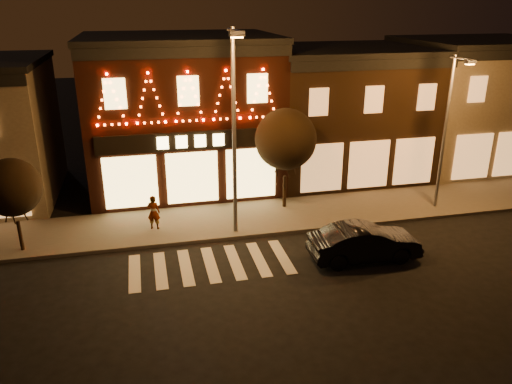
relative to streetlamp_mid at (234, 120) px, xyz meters
name	(u,v)px	position (x,y,z in m)	size (l,w,h in m)	color
ground	(228,322)	(-1.51, -6.34, -5.36)	(120.00, 120.00, 0.00)	black
sidewalk_far	(240,219)	(0.49, 1.66, -5.28)	(44.00, 4.00, 0.15)	#47423D
building_pulp	(182,112)	(-1.51, 7.64, -1.19)	(10.20, 8.34, 8.30)	black
building_right_a	(342,111)	(7.99, 7.65, -1.59)	(9.20, 8.28, 7.50)	#311E11
building_right_b	(475,102)	(16.99, 7.65, -1.44)	(9.20, 8.28, 7.80)	brown
streetlamp_mid	(234,120)	(0.00, 0.00, 0.00)	(0.58, 2.04, 8.87)	#59595E
streetlamp_right	(448,122)	(10.47, 0.65, -0.81)	(0.56, 1.72, 7.50)	#59595E
tree_left	(12,188)	(-9.08, 0.46, -2.42)	(2.38, 2.38, 3.98)	black
tree_right	(286,139)	(2.99, 2.56, -1.69)	(3.00, 3.00, 5.02)	black
dark_sedan	(365,243)	(4.70, -3.29, -4.61)	(1.58, 4.53, 1.49)	black
pedestrian	(154,212)	(-3.56, 1.33, -4.40)	(0.59, 0.39, 1.61)	gray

